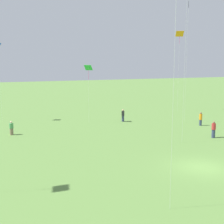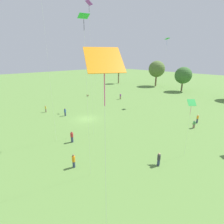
{
  "view_description": "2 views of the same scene",
  "coord_description": "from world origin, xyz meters",
  "px_view_note": "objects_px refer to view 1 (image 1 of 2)",
  "views": [
    {
      "loc": [
        -17.88,
        15.82,
        7.89
      ],
      "look_at": [
        7.36,
        4.19,
        3.54
      ],
      "focal_mm": 50.0,
      "sensor_mm": 36.0,
      "label": 1
    },
    {
      "loc": [
        29.17,
        -19.76,
        12.72
      ],
      "look_at": [
        7.56,
        0.38,
        3.25
      ],
      "focal_mm": 28.0,
      "sensor_mm": 36.0,
      "label": 2
    }
  ],
  "objects_px": {
    "person_2": "(11,128)",
    "person_5": "(123,115)",
    "person_7": "(201,119)",
    "kite_8": "(189,6)",
    "kite_9": "(88,69)",
    "kite_0": "(180,36)",
    "person_0": "(214,130)"
  },
  "relations": [
    {
      "from": "person_0",
      "to": "kite_8",
      "type": "bearing_deg",
      "value": -72.77
    },
    {
      "from": "kite_9",
      "to": "kite_8",
      "type": "bearing_deg",
      "value": -118.22
    },
    {
      "from": "person_2",
      "to": "kite_8",
      "type": "bearing_deg",
      "value": 18.41
    },
    {
      "from": "person_7",
      "to": "person_2",
      "type": "bearing_deg",
      "value": -149.99
    },
    {
      "from": "kite_9",
      "to": "kite_0",
      "type": "bearing_deg",
      "value": -81.24
    },
    {
      "from": "person_0",
      "to": "kite_9",
      "type": "height_order",
      "value": "kite_9"
    },
    {
      "from": "person_5",
      "to": "kite_8",
      "type": "height_order",
      "value": "kite_8"
    },
    {
      "from": "kite_0",
      "to": "person_2",
      "type": "bearing_deg",
      "value": 86.6
    },
    {
      "from": "person_2",
      "to": "kite_9",
      "type": "xyz_separation_m",
      "value": [
        3.12,
        -10.35,
        6.36
      ]
    },
    {
      "from": "kite_8",
      "to": "person_2",
      "type": "bearing_deg",
      "value": -122.84
    },
    {
      "from": "person_2",
      "to": "kite_0",
      "type": "xyz_separation_m",
      "value": [
        6.98,
        -27.62,
        11.55
      ]
    },
    {
      "from": "kite_9",
      "to": "person_5",
      "type": "bearing_deg",
      "value": -107.41
    },
    {
      "from": "person_7",
      "to": "kite_0",
      "type": "bearing_deg",
      "value": 108.51
    },
    {
      "from": "person_7",
      "to": "kite_9",
      "type": "xyz_separation_m",
      "value": [
        7.79,
        12.3,
        6.25
      ]
    },
    {
      "from": "kite_9",
      "to": "person_2",
      "type": "bearing_deg",
      "value": 102.95
    },
    {
      "from": "person_2",
      "to": "person_5",
      "type": "height_order",
      "value": "person_5"
    },
    {
      "from": "person_5",
      "to": "person_7",
      "type": "xyz_separation_m",
      "value": [
        -6.69,
        -7.74,
        0.03
      ]
    },
    {
      "from": "person_2",
      "to": "kite_8",
      "type": "xyz_separation_m",
      "value": [
        -2.18,
        -22.03,
        14.37
      ]
    },
    {
      "from": "person_7",
      "to": "kite_0",
      "type": "distance_m",
      "value": 17.06
    },
    {
      "from": "person_5",
      "to": "person_7",
      "type": "distance_m",
      "value": 10.23
    },
    {
      "from": "kite_0",
      "to": "kite_8",
      "type": "height_order",
      "value": "kite_8"
    },
    {
      "from": "person_7",
      "to": "kite_8",
      "type": "height_order",
      "value": "kite_8"
    },
    {
      "from": "person_0",
      "to": "person_5",
      "type": "bearing_deg",
      "value": -35.45
    },
    {
      "from": "person_2",
      "to": "person_7",
      "type": "height_order",
      "value": "person_7"
    },
    {
      "from": "person_2",
      "to": "person_7",
      "type": "relative_size",
      "value": 0.9
    },
    {
      "from": "kite_0",
      "to": "kite_8",
      "type": "bearing_deg",
      "value": 130.99
    },
    {
      "from": "person_5",
      "to": "kite_8",
      "type": "distance_m",
      "value": 16.5
    },
    {
      "from": "person_7",
      "to": "kite_0",
      "type": "height_order",
      "value": "kite_0"
    },
    {
      "from": "person_5",
      "to": "kite_0",
      "type": "bearing_deg",
      "value": 119.29
    },
    {
      "from": "person_2",
      "to": "kite_8",
      "type": "relative_size",
      "value": 0.1
    },
    {
      "from": "person_5",
      "to": "kite_0",
      "type": "relative_size",
      "value": 0.13
    },
    {
      "from": "person_2",
      "to": "person_7",
      "type": "xyz_separation_m",
      "value": [
        -4.67,
        -22.64,
        0.11
      ]
    }
  ]
}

